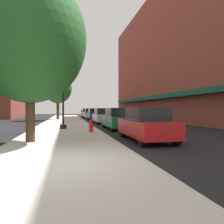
{
  "coord_description": "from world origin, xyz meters",
  "views": [
    {
      "loc": [
        0.13,
        -5.93,
        1.59
      ],
      "look_at": [
        5.36,
        18.28,
        1.22
      ],
      "focal_mm": 33.9,
      "sensor_mm": 36.0,
      "label": 1
    }
  ],
  "objects_px": {
    "car_silver": "(103,116)",
    "fire_hydrant": "(91,126)",
    "parking_meter_far": "(81,114)",
    "lamppost": "(63,87)",
    "car_white": "(86,113)",
    "car_red": "(146,125)",
    "tree_mid": "(30,38)",
    "car_yellow": "(90,113)",
    "parking_meter_near": "(86,115)",
    "car_blue": "(94,114)",
    "tree_near": "(58,88)",
    "car_green": "(118,119)"
  },
  "relations": [
    {
      "from": "parking_meter_far",
      "to": "tree_mid",
      "type": "distance_m",
      "value": 18.51
    },
    {
      "from": "car_silver",
      "to": "car_white",
      "type": "bearing_deg",
      "value": 89.93
    },
    {
      "from": "fire_hydrant",
      "to": "tree_near",
      "type": "xyz_separation_m",
      "value": [
        -2.7,
        17.42,
        4.08
      ]
    },
    {
      "from": "tree_near",
      "to": "car_red",
      "type": "bearing_deg",
      "value": -76.39
    },
    {
      "from": "tree_mid",
      "to": "car_green",
      "type": "height_order",
      "value": "tree_mid"
    },
    {
      "from": "parking_meter_far",
      "to": "fire_hydrant",
      "type": "bearing_deg",
      "value": -91.59
    },
    {
      "from": "car_silver",
      "to": "car_yellow",
      "type": "distance_m",
      "value": 13.16
    },
    {
      "from": "car_white",
      "to": "parking_meter_near",
      "type": "bearing_deg",
      "value": -95.69
    },
    {
      "from": "fire_hydrant",
      "to": "car_blue",
      "type": "bearing_deg",
      "value": 81.8
    },
    {
      "from": "lamppost",
      "to": "tree_near",
      "type": "xyz_separation_m",
      "value": [
        -0.94,
        14.75,
        1.39
      ]
    },
    {
      "from": "parking_meter_far",
      "to": "tree_mid",
      "type": "relative_size",
      "value": 0.17
    },
    {
      "from": "car_red",
      "to": "tree_mid",
      "type": "bearing_deg",
      "value": 178.8
    },
    {
      "from": "parking_meter_far",
      "to": "tree_near",
      "type": "distance_m",
      "value": 5.64
    },
    {
      "from": "fire_hydrant",
      "to": "tree_near",
      "type": "height_order",
      "value": "tree_near"
    },
    {
      "from": "lamppost",
      "to": "parking_meter_near",
      "type": "bearing_deg",
      "value": 67.63
    },
    {
      "from": "fire_hydrant",
      "to": "car_white",
      "type": "distance_m",
      "value": 28.82
    },
    {
      "from": "tree_mid",
      "to": "car_silver",
      "type": "distance_m",
      "value": 14.37
    },
    {
      "from": "lamppost",
      "to": "parking_meter_near",
      "type": "height_order",
      "value": "lamppost"
    },
    {
      "from": "lamppost",
      "to": "car_blue",
      "type": "relative_size",
      "value": 1.37
    },
    {
      "from": "tree_near",
      "to": "car_green",
      "type": "xyz_separation_m",
      "value": [
        5.05,
        -14.92,
        -3.79
      ]
    },
    {
      "from": "fire_hydrant",
      "to": "parking_meter_far",
      "type": "distance_m",
      "value": 14.45
    },
    {
      "from": "parking_meter_far",
      "to": "tree_mid",
      "type": "bearing_deg",
      "value": -101.14
    },
    {
      "from": "tree_near",
      "to": "car_white",
      "type": "xyz_separation_m",
      "value": [
        5.05,
        11.3,
        -3.79
      ]
    },
    {
      "from": "car_green",
      "to": "car_blue",
      "type": "height_order",
      "value": "same"
    },
    {
      "from": "fire_hydrant",
      "to": "car_red",
      "type": "relative_size",
      "value": 0.18
    },
    {
      "from": "lamppost",
      "to": "car_yellow",
      "type": "height_order",
      "value": "lamppost"
    },
    {
      "from": "car_white",
      "to": "car_yellow",
      "type": "bearing_deg",
      "value": -90.34
    },
    {
      "from": "car_red",
      "to": "car_green",
      "type": "bearing_deg",
      "value": 89.89
    },
    {
      "from": "fire_hydrant",
      "to": "car_yellow",
      "type": "bearing_deg",
      "value": 84.04
    },
    {
      "from": "parking_meter_far",
      "to": "car_white",
      "type": "distance_m",
      "value": 14.41
    },
    {
      "from": "tree_mid",
      "to": "car_red",
      "type": "bearing_deg",
      "value": -1.09
    },
    {
      "from": "car_green",
      "to": "car_silver",
      "type": "relative_size",
      "value": 1.0
    },
    {
      "from": "tree_mid",
      "to": "car_blue",
      "type": "distance_m",
      "value": 20.76
    },
    {
      "from": "lamppost",
      "to": "car_white",
      "type": "xyz_separation_m",
      "value": [
        4.11,
        26.06,
        -2.39
      ]
    },
    {
      "from": "tree_mid",
      "to": "car_red",
      "type": "relative_size",
      "value": 1.74
    },
    {
      "from": "car_white",
      "to": "parking_meter_far",
      "type": "bearing_deg",
      "value": -98.12
    },
    {
      "from": "car_silver",
      "to": "fire_hydrant",
      "type": "bearing_deg",
      "value": -104.16
    },
    {
      "from": "car_blue",
      "to": "tree_near",
      "type": "bearing_deg",
      "value": 166.39
    },
    {
      "from": "car_yellow",
      "to": "car_white",
      "type": "distance_m",
      "value": 6.19
    },
    {
      "from": "car_red",
      "to": "car_white",
      "type": "relative_size",
      "value": 1.0
    },
    {
      "from": "car_red",
      "to": "tree_near",
      "type": "bearing_deg",
      "value": 103.5
    },
    {
      "from": "tree_mid",
      "to": "car_yellow",
      "type": "bearing_deg",
      "value": 78.1
    },
    {
      "from": "lamppost",
      "to": "car_white",
      "type": "distance_m",
      "value": 26.49
    },
    {
      "from": "car_silver",
      "to": "car_blue",
      "type": "relative_size",
      "value": 1.0
    },
    {
      "from": "car_blue",
      "to": "car_white",
      "type": "xyz_separation_m",
      "value": [
        0.0,
        12.41,
        0.0
      ]
    },
    {
      "from": "parking_meter_near",
      "to": "car_blue",
      "type": "height_order",
      "value": "car_blue"
    },
    {
      "from": "car_red",
      "to": "car_silver",
      "type": "distance_m",
      "value": 12.81
    },
    {
      "from": "lamppost",
      "to": "car_red",
      "type": "relative_size",
      "value": 1.37
    },
    {
      "from": "fire_hydrant",
      "to": "car_silver",
      "type": "xyz_separation_m",
      "value": [
        2.35,
        9.37,
        0.29
      ]
    },
    {
      "from": "car_green",
      "to": "car_silver",
      "type": "distance_m",
      "value": 6.87
    }
  ]
}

